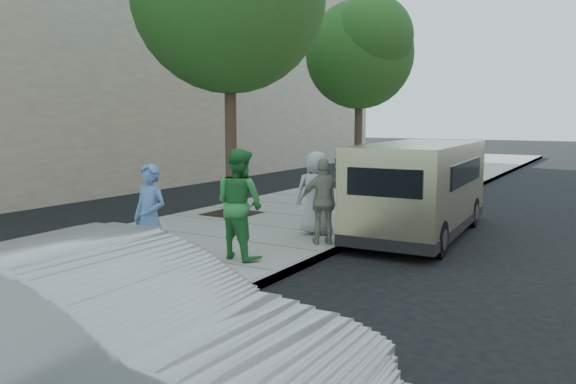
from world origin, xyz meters
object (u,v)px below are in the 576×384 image
(person_green_shirt, at_px, (239,204))
(person_striped_polo, at_px, (324,201))
(person_officer, at_px, (150,218))
(sedan, at_px, (107,337))
(van, at_px, (421,187))
(parking_meter, at_px, (343,181))
(person_gray_shirt, at_px, (316,193))
(tree_far, at_px, (361,50))

(person_green_shirt, height_order, person_striped_polo, person_green_shirt)
(person_officer, height_order, person_green_shirt, person_green_shirt)
(sedan, bearing_deg, van, -2.08)
(van, bearing_deg, person_officer, -117.48)
(sedan, bearing_deg, parking_meter, 6.71)
(person_gray_shirt, bearing_deg, van, -165.79)
(person_officer, height_order, person_gray_shirt, person_gray_shirt)
(van, relative_size, person_officer, 3.26)
(person_officer, bearing_deg, tree_far, 100.16)
(person_green_shirt, bearing_deg, person_officer, 75.38)
(person_officer, relative_size, person_striped_polo, 1.03)
(parking_meter, xyz_separation_m, person_officer, (-1.43, -3.79, -0.30))
(tree_far, relative_size, sedan, 1.43)
(person_officer, xyz_separation_m, person_gray_shirt, (0.83, 3.80, 0.02))
(van, bearing_deg, person_gray_shirt, -138.02)
(person_gray_shirt, bearing_deg, person_striped_polo, 96.91)
(parking_meter, height_order, person_officer, person_officer)
(person_striped_polo, bearing_deg, person_green_shirt, 29.57)
(parking_meter, bearing_deg, person_officer, -119.89)
(parking_meter, height_order, person_striped_polo, person_striped_polo)
(parking_meter, height_order, van, van)
(sedan, height_order, person_striped_polo, person_striped_polo)
(van, bearing_deg, person_striped_polo, -117.89)
(tree_far, height_order, van, tree_far)
(van, relative_size, person_striped_polo, 3.37)
(parking_meter, xyz_separation_m, sedan, (1.23, -6.97, -0.53))
(person_green_shirt, bearing_deg, tree_far, -65.42)
(van, xyz_separation_m, person_officer, (-2.47, -5.45, -0.06))
(parking_meter, relative_size, person_green_shirt, 0.85)
(person_striped_polo, bearing_deg, tree_far, -107.26)
(tree_far, relative_size, person_officer, 3.91)
(person_green_shirt, xyz_separation_m, person_striped_polo, (0.72, 1.69, -0.12))
(parking_meter, bearing_deg, tree_far, 102.69)
(parking_meter, xyz_separation_m, person_gray_shirt, (-0.60, 0.01, -0.28))
(tree_far, height_order, sedan, tree_far)
(sedan, relative_size, person_officer, 2.74)
(tree_far, relative_size, van, 1.20)
(person_green_shirt, relative_size, person_gray_shirt, 1.09)
(tree_far, distance_m, sedan, 16.90)
(parking_meter, distance_m, person_striped_polo, 0.78)
(person_green_shirt, xyz_separation_m, person_gray_shirt, (0.16, 2.40, -0.08))
(van, distance_m, sedan, 8.64)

